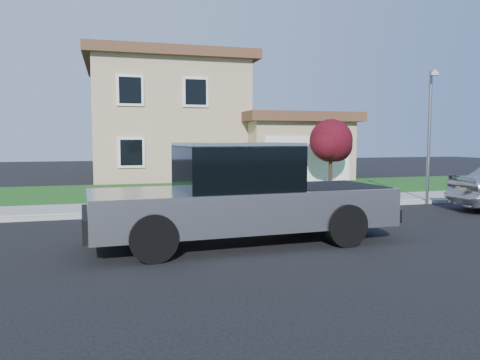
% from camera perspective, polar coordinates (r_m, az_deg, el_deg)
% --- Properties ---
extents(ground, '(80.00, 80.00, 0.00)m').
position_cam_1_polar(ground, '(11.65, 0.92, -6.12)').
color(ground, black).
rests_on(ground, ground).
extents(curb, '(40.00, 0.20, 0.12)m').
position_cam_1_polar(curb, '(14.66, 1.42, -3.58)').
color(curb, gray).
rests_on(curb, ground).
extents(sidewalk, '(40.00, 2.00, 0.15)m').
position_cam_1_polar(sidewalk, '(15.70, 0.24, -2.95)').
color(sidewalk, gray).
rests_on(sidewalk, ground).
extents(lawn, '(40.00, 7.00, 0.10)m').
position_cam_1_polar(lawn, '(20.04, -3.31, -1.30)').
color(lawn, '#194D16').
rests_on(lawn, ground).
extents(house, '(14.00, 11.30, 6.85)m').
position_cam_1_polar(house, '(27.73, -6.23, 6.88)').
color(house, tan).
rests_on(house, ground).
extents(pickup_truck, '(6.72, 2.66, 2.17)m').
position_cam_1_polar(pickup_truck, '(10.10, 0.17, -2.01)').
color(pickup_truck, black).
rests_on(pickup_truck, ground).
extents(woman, '(0.55, 0.40, 1.64)m').
position_cam_1_polar(woman, '(14.40, 3.23, -0.87)').
color(woman, '#E99980').
rests_on(woman, ground).
extents(ornamental_tree, '(2.26, 2.04, 3.10)m').
position_cam_1_polar(ornamental_tree, '(22.69, 11.09, 4.49)').
color(ornamental_tree, black).
rests_on(ornamental_tree, lawn).
extents(trash_bin, '(0.67, 0.75, 0.98)m').
position_cam_1_polar(trash_bin, '(15.16, 5.45, -1.08)').
color(trash_bin, '#113E14').
rests_on(trash_bin, sidewalk).
extents(street_lamp, '(0.38, 0.58, 4.52)m').
position_cam_1_polar(street_lamp, '(17.27, 22.11, 5.73)').
color(street_lamp, slate).
rests_on(street_lamp, ground).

